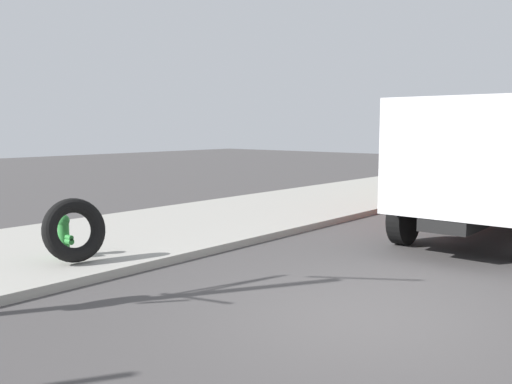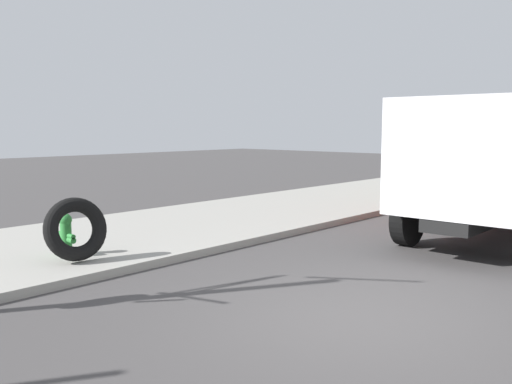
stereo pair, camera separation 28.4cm
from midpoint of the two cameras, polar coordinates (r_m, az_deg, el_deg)
name	(u,v)px [view 2 (the right image)]	position (r m, az deg, el deg)	size (l,w,h in m)	color
ground_plane	(351,321)	(7.34, 10.91, -12.95)	(80.00, 80.00, 0.00)	#423F3F
sidewalk_curb	(81,243)	(11.92, -16.94, -5.09)	(36.00, 5.00, 0.15)	#99968E
fire_hydrant	(66,233)	(10.51, -18.27, -4.04)	(0.23, 0.52, 0.76)	#2D8438
loose_tire	(76,229)	(9.92, -17.33, -3.69)	(1.10, 1.10, 0.25)	black
dump_truck_red	(506,166)	(13.36, 24.98, 2.47)	(7.03, 2.87, 3.00)	red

